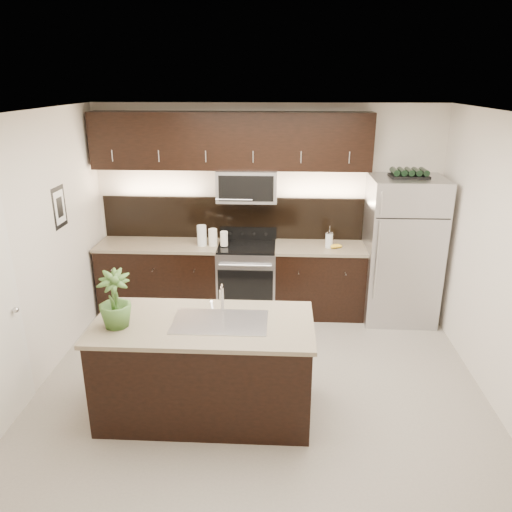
# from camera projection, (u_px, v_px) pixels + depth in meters

# --- Properties ---
(ground) EXTENTS (4.50, 4.50, 0.00)m
(ground) POSITION_uv_depth(u_px,v_px,m) (260.00, 382.00, 5.20)
(ground) COLOR gray
(ground) RESTS_ON ground
(room_walls) EXTENTS (4.52, 4.02, 2.71)m
(room_walls) POSITION_uv_depth(u_px,v_px,m) (248.00, 226.00, 4.60)
(room_walls) COLOR silver
(room_walls) RESTS_ON ground
(counter_run) EXTENTS (3.51, 0.65, 0.94)m
(counter_run) POSITION_uv_depth(u_px,v_px,m) (232.00, 278.00, 6.65)
(counter_run) COLOR black
(counter_run) RESTS_ON ground
(upper_fixtures) EXTENTS (3.49, 0.40, 1.66)m
(upper_fixtures) POSITION_uv_depth(u_px,v_px,m) (233.00, 150.00, 6.23)
(upper_fixtures) COLOR black
(upper_fixtures) RESTS_ON counter_run
(island) EXTENTS (1.96, 0.96, 0.94)m
(island) POSITION_uv_depth(u_px,v_px,m) (205.00, 367.00, 4.59)
(island) COLOR black
(island) RESTS_ON ground
(sink_faucet) EXTENTS (0.84, 0.50, 0.28)m
(sink_faucet) POSITION_uv_depth(u_px,v_px,m) (220.00, 320.00, 4.43)
(sink_faucet) COLOR silver
(sink_faucet) RESTS_ON island
(refrigerator) EXTENTS (0.89, 0.81, 1.85)m
(refrigerator) POSITION_uv_depth(u_px,v_px,m) (401.00, 250.00, 6.33)
(refrigerator) COLOR #B2B2B7
(refrigerator) RESTS_ON ground
(wine_rack) EXTENTS (0.46, 0.28, 0.11)m
(wine_rack) POSITION_uv_depth(u_px,v_px,m) (409.00, 173.00, 6.00)
(wine_rack) COLOR black
(wine_rack) RESTS_ON refrigerator
(plant) EXTENTS (0.31, 0.31, 0.51)m
(plant) POSITION_uv_depth(u_px,v_px,m) (115.00, 299.00, 4.27)
(plant) COLOR #385C24
(plant) RESTS_ON island
(canisters) EXTENTS (0.40, 0.12, 0.27)m
(canisters) POSITION_uv_depth(u_px,v_px,m) (210.00, 237.00, 6.42)
(canisters) COLOR silver
(canisters) RESTS_ON counter_run
(french_press) EXTENTS (0.10, 0.10, 0.28)m
(french_press) POSITION_uv_depth(u_px,v_px,m) (329.00, 240.00, 6.35)
(french_press) COLOR silver
(french_press) RESTS_ON counter_run
(bananas) EXTENTS (0.19, 0.18, 0.05)m
(bananas) POSITION_uv_depth(u_px,v_px,m) (332.00, 246.00, 6.34)
(bananas) COLOR gold
(bananas) RESTS_ON counter_run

